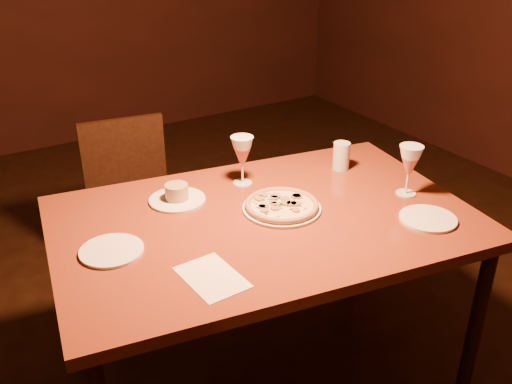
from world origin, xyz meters
TOP-DOWN VIEW (x-y plane):
  - dining_table at (0.30, 0.26)m, footprint 1.65×1.20m
  - chair_far at (0.13, 1.25)m, footprint 0.48×0.48m
  - pizza_plate at (0.38, 0.27)m, footprint 0.30×0.30m
  - ramekin_saucer at (0.08, 0.54)m, footprint 0.22×0.22m
  - wine_glass_far at (0.37, 0.55)m, footprint 0.09×0.09m
  - wine_glass_right at (0.87, 0.13)m, footprint 0.09×0.09m
  - water_tumbler at (0.81, 0.45)m, footprint 0.07×0.07m
  - side_plate_left at (-0.26, 0.32)m, footprint 0.21×0.21m
  - side_plate_near at (0.79, -0.07)m, footprint 0.21×0.21m
  - menu_card at (-0.05, 0.02)m, footprint 0.17×0.24m

SIDE VIEW (x-z plane):
  - chair_far at x=0.13m, z-range 0.06..0.94m
  - dining_table at x=0.30m, z-range 0.33..1.15m
  - menu_card at x=-0.05m, z-range 0.81..0.82m
  - side_plate_near at x=0.79m, z-range 0.81..0.82m
  - side_plate_left at x=-0.26m, z-range 0.81..0.82m
  - pizza_plate at x=0.38m, z-range 0.81..0.85m
  - ramekin_saucer at x=0.08m, z-range 0.80..0.87m
  - water_tumbler at x=0.81m, z-range 0.81..0.93m
  - wine_glass_right at x=0.87m, z-range 0.81..1.02m
  - wine_glass_far at x=0.37m, z-range 0.81..1.02m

